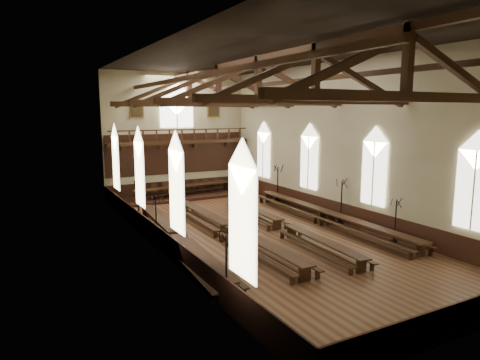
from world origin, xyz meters
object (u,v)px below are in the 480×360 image
at_px(refectory_row_d, 327,214).
at_px(candelabrum_left_far, 139,212).
at_px(high_table, 185,187).
at_px(candelabrum_right_far, 278,191).
at_px(dais, 185,196).
at_px(candelabrum_left_near, 226,279).
at_px(refectory_row_b, 229,228).
at_px(candelabrum_right_near, 395,229).
at_px(refectory_row_c, 284,225).
at_px(refectory_row_a, 176,236).
at_px(candelabrum_right_mid, 341,210).
at_px(candelabrum_left_mid, 156,227).

distance_m(refectory_row_d, candelabrum_left_far, 11.61).
xyz_separation_m(high_table, candelabrum_right_far, (5.55, -5.09, -0.01)).
distance_m(dais, candelabrum_left_near, 19.36).
xyz_separation_m(refectory_row_b, refectory_row_d, (6.79, -0.09, 0.03)).
relative_size(high_table, candelabrum_left_far, 3.14).
xyz_separation_m(candelabrum_left_far, candelabrum_right_near, (11.10, -9.84, -0.12)).
relative_size(refectory_row_c, candelabrum_right_near, 5.87).
xyz_separation_m(refectory_row_a, candelabrum_right_near, (10.55, -4.77, 0.17)).
bearing_deg(dais, refectory_row_c, -84.18).
bearing_deg(candelabrum_right_mid, refectory_row_c, -178.43).
height_order(candelabrum_left_mid, candelabrum_left_far, candelabrum_left_far).
height_order(refectory_row_a, candelabrum_right_near, candelabrum_right_near).
relative_size(candelabrum_left_far, candelabrum_right_mid, 0.97).
xyz_separation_m(refectory_row_c, dais, (-1.26, 12.33, -0.40)).
height_order(candelabrum_left_far, candelabrum_right_mid, candelabrum_right_mid).
relative_size(high_table, candelabrum_right_near, 3.65).
bearing_deg(candelabrum_right_far, dais, 137.46).
height_order(refectory_row_b, refectory_row_c, refectory_row_b).
relative_size(refectory_row_d, candelabrum_left_near, 5.71).
bearing_deg(refectory_row_c, refectory_row_b, 168.05).
bearing_deg(refectory_row_a, dais, 66.81).
bearing_deg(candelabrum_left_far, candelabrum_right_far, 7.77).
height_order(candelabrum_right_near, candelabrum_right_mid, candelabrum_right_mid).
bearing_deg(candelabrum_left_far, candelabrum_right_near, -41.56).
height_order(refectory_row_c, candelabrum_right_mid, candelabrum_right_mid).
distance_m(refectory_row_a, candelabrum_right_far, 12.44).
height_order(dais, candelabrum_left_far, candelabrum_left_far).
xyz_separation_m(dais, candelabrum_left_far, (-5.55, -6.61, 0.73)).
height_order(refectory_row_a, candelabrum_right_far, candelabrum_right_far).
height_order(refectory_row_a, dais, refectory_row_a).
relative_size(candelabrum_left_mid, candelabrum_right_mid, 0.88).
relative_size(refectory_row_a, candelabrum_left_near, 5.56).
bearing_deg(candelabrum_left_near, refectory_row_d, 33.11).
xyz_separation_m(candelabrum_left_mid, candelabrum_right_mid, (11.10, -2.12, 0.11)).
bearing_deg(candelabrum_right_near, dais, 108.64).
relative_size(refectory_row_a, refectory_row_c, 1.04).
xyz_separation_m(refectory_row_c, candelabrum_left_far, (-6.81, 5.72, 0.33)).
relative_size(refectory_row_b, candelabrum_left_far, 5.27).
distance_m(refectory_row_c, dais, 12.40).
bearing_deg(candelabrum_left_mid, candelabrum_right_far, 24.27).
height_order(refectory_row_b, candelabrum_left_far, candelabrum_left_far).
bearing_deg(high_table, refectory_row_d, -67.51).
height_order(high_table, candelabrum_right_far, candelabrum_right_far).
relative_size(dais, candelabrum_right_mid, 4.02).
bearing_deg(candelabrum_left_near, high_table, 73.32).
bearing_deg(refectory_row_d, candelabrum_right_near, -81.68).
xyz_separation_m(refectory_row_b, high_table, (1.93, 11.66, 0.33)).
xyz_separation_m(refectory_row_b, candelabrum_right_far, (7.48, 6.56, 0.32)).
height_order(dais, candelabrum_right_mid, candelabrum_right_mid).
bearing_deg(refectory_row_c, high_table, 95.82).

